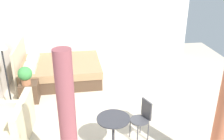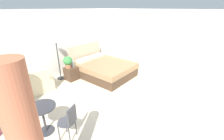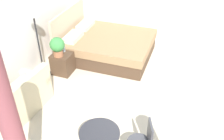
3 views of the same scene
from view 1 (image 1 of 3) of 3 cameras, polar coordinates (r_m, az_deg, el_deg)
name	(u,v)px [view 1 (image 1 of 3)]	position (r m, az deg, el deg)	size (l,w,h in m)	color
ground_plane	(115,102)	(6.50, 0.74, -7.13)	(8.51, 8.81, 0.02)	beige
wall_right	(102,24)	(8.54, -2.15, 10.16)	(0.12, 5.81, 2.62)	silver
bed	(59,70)	(7.62, -11.79, -0.10)	(1.83, 2.30, 1.18)	#473323
couch	(13,126)	(5.51, -21.33, -11.67)	(1.28, 0.79, 0.83)	beige
nightstand	(30,91)	(6.74, -17.92, -4.60)	(0.48, 0.45, 0.51)	#473323
potted_plant	(25,75)	(6.44, -18.85, -1.01)	(0.34, 0.34, 0.46)	#935B3D
vase	(27,76)	(6.69, -18.49, -1.32)	(0.12, 0.12, 0.23)	silver
floor_lamp	(3,60)	(6.22, -23.12, 2.17)	(0.31, 0.31, 1.64)	black
balcony_table	(113,128)	(4.78, 0.29, -12.84)	(0.61, 0.61, 0.69)	#2D2D33
cafe_chair_near_window	(143,116)	(5.08, 6.91, -10.23)	(0.48, 0.48, 0.84)	#3F3F44
curtain_right	(68,128)	(3.71, -9.80, -12.56)	(0.24, 0.24, 2.32)	#994C51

